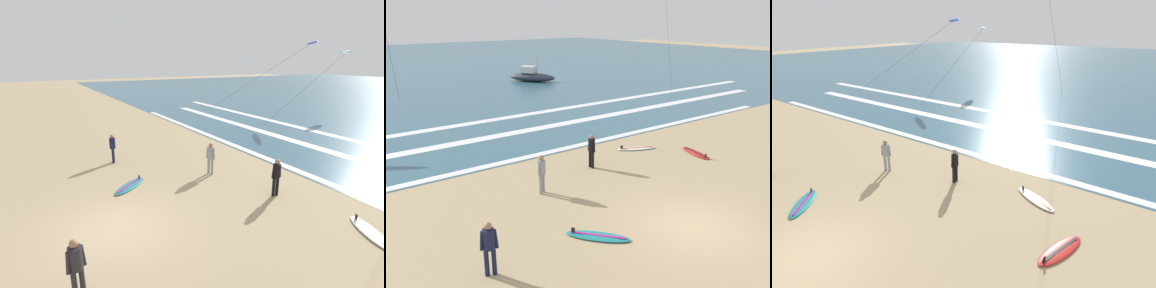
# 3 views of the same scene
# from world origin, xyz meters

# --- Properties ---
(ground_plane) EXTENTS (160.00, 160.00, 0.00)m
(ground_plane) POSITION_xyz_m (0.00, 0.00, 0.00)
(ground_plane) COLOR tan
(wave_foam_shoreline) EXTENTS (39.71, 0.50, 0.01)m
(wave_foam_shoreline) POSITION_xyz_m (-0.94, 9.58, 0.01)
(wave_foam_shoreline) COLOR white
(wave_foam_shoreline) RESTS_ON ocean_surface
(surfer_left_far) EXTENTS (0.32, 0.51, 1.60)m
(surfer_left_far) POSITION_xyz_m (0.75, 6.51, 0.96)
(surfer_left_far) COLOR black
(surfer_left_far) RESTS_ON ground
(surfer_mid_group) EXTENTS (0.32, 0.51, 1.60)m
(surfer_mid_group) POSITION_xyz_m (2.60, -1.59, 0.96)
(surfer_mid_group) COLOR #232328
(surfer_mid_group) RESTS_ON ground
(surfer_right_near) EXTENTS (0.51, 0.32, 1.60)m
(surfer_right_near) POSITION_xyz_m (-6.69, 1.69, 0.96)
(surfer_right_near) COLOR #141938
(surfer_right_near) RESTS_ON ground
(surfer_left_near) EXTENTS (0.49, 0.32, 1.60)m
(surfer_left_near) POSITION_xyz_m (-2.64, 5.46, 0.96)
(surfer_left_near) COLOR gray
(surfer_left_near) RESTS_ON ground
(surfboard_right_spare) EXTENTS (2.15, 1.46, 0.25)m
(surfboard_right_spare) POSITION_xyz_m (4.39, 7.22, 0.05)
(surfboard_right_spare) COLOR silver
(surfboard_right_spare) RESTS_ON ground
(surfboard_foreground_flat) EXTENTS (1.79, 2.01, 0.25)m
(surfboard_foreground_flat) POSITION_xyz_m (-3.09, 1.45, 0.05)
(surfboard_foreground_flat) COLOR teal
(surfboard_foreground_flat) RESTS_ON ground
(kite_white_low_near) EXTENTS (2.44, 14.15, 6.45)m
(kite_white_low_near) POSITION_xyz_m (-11.75, 28.26, 6.19)
(kite_white_low_near) COLOR white
(kite_white_low_near) RESTS_ON ground
(kite_blue_mid_center) EXTENTS (9.20, 8.29, 7.30)m
(kite_blue_mid_center) POSITION_xyz_m (-12.09, 23.17, 7.04)
(kite_blue_mid_center) COLOR blue
(kite_blue_mid_center) RESTS_ON ground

